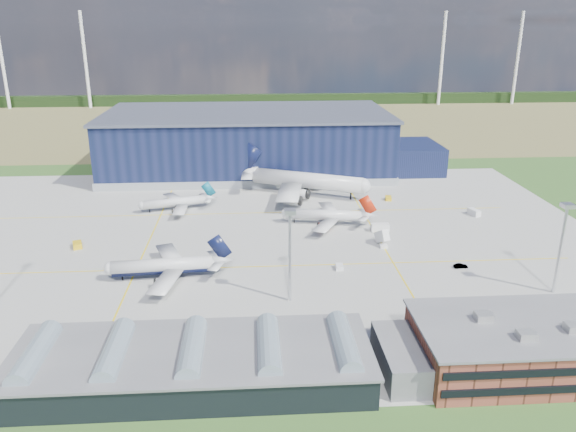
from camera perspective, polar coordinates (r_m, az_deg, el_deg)
The scene contains 22 objects.
ground at distance 162.45m, azimuth -4.08°, elevation -3.73°, with size 600.00×600.00×0.00m, color #335720.
apron at distance 171.69m, azimuth -4.07°, elevation -2.42°, with size 220.00×160.00×0.08m.
farmland at distance 374.96m, azimuth -4.05°, elevation 9.51°, with size 600.00×220.00×0.01m, color olive.
treeline at distance 453.46m, azimuth -4.06°, elevation 11.72°, with size 600.00×8.00×8.00m, color black.
hangar at distance 249.79m, azimuth -3.47°, elevation 7.29°, with size 145.00×62.00×26.10m.
ops_building at distance 119.60m, azimuth 23.86°, elevation -11.88°, with size 46.00×23.00×10.90m.
glass_concourse at distance 107.94m, azimuth -7.69°, elevation -14.49°, with size 78.00×23.00×8.60m.
light_mast_center at distance 129.09m, azimuth 0.19°, elevation -2.52°, with size 2.60×2.60×23.00m.
light_mast_east at distance 148.25m, azimuth 26.14°, elevation -1.64°, with size 2.60×2.60×23.00m.
airliner_navy at distance 148.05m, azimuth -12.62°, elevation -4.24°, with size 33.52×32.79×10.93m, color silver, non-canonical shape.
airliner_red at distance 182.66m, azimuth 3.72°, elevation 0.66°, with size 31.61×30.92×10.31m, color silver, non-canonical shape.
airliner_widebody at distance 212.70m, azimuth 1.97°, elevation 4.45°, with size 54.99×53.79×17.93m, color silver, non-canonical shape.
airliner_regional at distance 200.36m, azimuth -11.49°, elevation 1.82°, with size 27.97×27.36×9.12m, color silver, non-canonical shape.
gse_tug_a at distance 176.39m, azimuth -20.61°, elevation -2.78°, with size 2.48×4.06×1.69m, color gold.
gse_van_a at distance 180.17m, azimuth 9.32°, elevation -1.16°, with size 2.47×5.67×2.47m, color white.
gse_cart_a at distance 151.99m, azimuth 5.23°, elevation -5.18°, with size 1.98×2.98×1.29m, color white.
gse_van_b at distance 202.54m, azimuth 18.38°, elevation 0.36°, with size 2.19×4.79×2.19m, color white.
gse_tug_c at distance 211.85m, azimuth 10.16°, elevation 1.78°, with size 2.13×3.41×1.49m, color gold.
gse_van_c at distance 130.72m, azimuth 13.61°, elevation -9.79°, with size 2.09×4.36×2.09m, color white.
airstair at distance 169.31m, azimuth 9.51°, elevation -2.37°, with size 2.09×5.23×3.35m, color white.
car_a at distance 120.82m, azimuth 5.56°, elevation -12.16°, with size 1.28×3.19×1.09m, color #99999E.
car_b at distance 159.01m, azimuth 17.14°, elevation -4.88°, with size 1.30×3.73×1.23m, color #99999E.
Camera 1 is at (1.62, -149.55, 63.41)m, focal length 35.00 mm.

